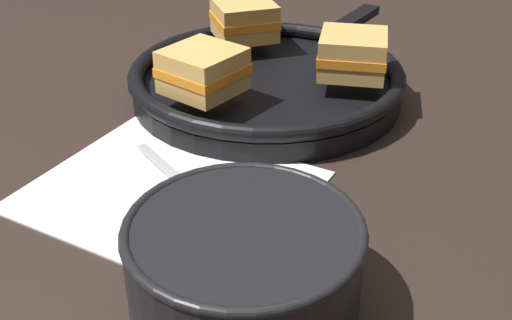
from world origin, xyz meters
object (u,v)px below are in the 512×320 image
(sandwich_near_left, at_px, (203,71))
(sandwich_near_right, at_px, (353,54))
(skillet, at_px, (267,81))
(spoon, at_px, (202,195))
(soup_bowl, at_px, (244,260))
(sandwich_far_left, at_px, (244,20))

(sandwich_near_left, height_order, sandwich_near_right, same)
(sandwich_near_right, bearing_deg, skillet, -155.75)
(spoon, xyz_separation_m, sandwich_near_right, (-0.00, 0.25, 0.06))
(soup_bowl, xyz_separation_m, sandwich_far_left, (-0.29, 0.34, 0.02))
(soup_bowl, distance_m, sandwich_near_right, 0.35)
(soup_bowl, xyz_separation_m, sandwich_near_left, (-0.21, 0.19, 0.02))
(soup_bowl, bearing_deg, sandwich_near_left, 139.06)
(soup_bowl, height_order, sandwich_near_left, sandwich_near_left)
(soup_bowl, height_order, spoon, soup_bowl)
(skillet, relative_size, sandwich_near_left, 6.06)
(sandwich_near_left, bearing_deg, skillet, 85.68)
(soup_bowl, height_order, sandwich_far_left, sandwich_far_left)
(sandwich_near_left, distance_m, sandwich_near_right, 0.17)
(skillet, distance_m, sandwich_near_right, 0.11)
(skillet, height_order, sandwich_near_left, sandwich_near_left)
(soup_bowl, bearing_deg, spoon, 146.73)
(soup_bowl, xyz_separation_m, spoon, (-0.11, 0.07, -0.03))
(sandwich_near_left, relative_size, sandwich_near_right, 0.75)
(sandwich_near_left, xyz_separation_m, sandwich_near_right, (0.10, 0.14, 0.00))
(sandwich_near_left, distance_m, sandwich_far_left, 0.17)
(spoon, height_order, sandwich_near_right, sandwich_near_right)
(spoon, relative_size, skillet, 0.35)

